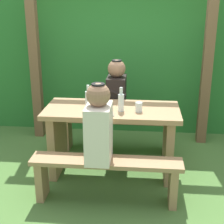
# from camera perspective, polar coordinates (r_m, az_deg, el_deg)

# --- Properties ---
(ground_plane) EXTENTS (12.00, 12.00, 0.00)m
(ground_plane) POSITION_cam_1_polar(r_m,az_deg,el_deg) (3.79, 0.00, -10.11)
(ground_plane) COLOR #497334
(hedge_backdrop) EXTENTS (6.40, 0.76, 1.82)m
(hedge_backdrop) POSITION_cam_1_polar(r_m,az_deg,el_deg) (4.99, 1.80, 8.24)
(hedge_backdrop) COLOR #29712C
(hedge_backdrop) RESTS_ON ground_plane
(pergola_post_left) EXTENTS (0.12, 0.12, 1.96)m
(pergola_post_left) POSITION_cam_1_polar(r_m,az_deg,el_deg) (4.56, -12.92, 7.61)
(pergola_post_left) COLOR brown
(pergola_post_left) RESTS_ON ground_plane
(pergola_post_right) EXTENTS (0.12, 0.12, 1.96)m
(pergola_post_right) POSITION_cam_1_polar(r_m,az_deg,el_deg) (4.40, 15.86, 6.97)
(pergola_post_right) COLOR brown
(pergola_post_right) RESTS_ON ground_plane
(picnic_table) EXTENTS (1.40, 0.64, 0.75)m
(picnic_table) POSITION_cam_1_polar(r_m,az_deg,el_deg) (3.57, 0.00, -2.99)
(picnic_table) COLOR #9E7A51
(picnic_table) RESTS_ON ground_plane
(bench_near) EXTENTS (1.40, 0.24, 0.43)m
(bench_near) POSITION_cam_1_polar(r_m,az_deg,el_deg) (3.15, -1.00, -10.09)
(bench_near) COLOR #9E7A51
(bench_near) RESTS_ON ground_plane
(bench_far) EXTENTS (1.40, 0.24, 0.43)m
(bench_far) POSITION_cam_1_polar(r_m,az_deg,el_deg) (4.16, 0.75, -2.60)
(bench_far) COLOR #9E7A51
(bench_far) RESTS_ON ground_plane
(person_white_shirt) EXTENTS (0.25, 0.35, 0.72)m
(person_white_shirt) POSITION_cam_1_polar(r_m,az_deg,el_deg) (2.97, -2.28, -2.33)
(person_white_shirt) COLOR silver
(person_white_shirt) RESTS_ON bench_near
(person_black_coat) EXTENTS (0.25, 0.35, 0.72)m
(person_black_coat) POSITION_cam_1_polar(r_m,az_deg,el_deg) (4.01, 0.83, 3.42)
(person_black_coat) COLOR black
(person_black_coat) RESTS_ON bench_far
(drinking_glass) EXTENTS (0.07, 0.07, 0.10)m
(drinking_glass) POSITION_cam_1_polar(r_m,az_deg,el_deg) (3.38, 4.59, 0.84)
(drinking_glass) COLOR silver
(drinking_glass) RESTS_ON picnic_table
(bottle_left) EXTENTS (0.06, 0.06, 0.24)m
(bottle_left) POSITION_cam_1_polar(r_m,az_deg,el_deg) (3.52, -4.07, 2.36)
(bottle_left) COLOR silver
(bottle_left) RESTS_ON picnic_table
(bottle_right) EXTENTS (0.06, 0.06, 0.25)m
(bottle_right) POSITION_cam_1_polar(r_m,az_deg,el_deg) (3.37, 1.55, 1.80)
(bottle_right) COLOR silver
(bottle_right) RESTS_ON picnic_table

